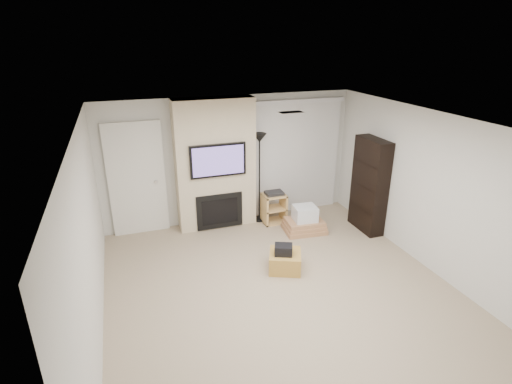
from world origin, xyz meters
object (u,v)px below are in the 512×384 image
object	(u,v)px
av_stand	(274,206)
bookshelf	(369,185)
ottoman	(285,261)
floor_lamp	(259,153)
box_stack	(304,222)

from	to	relation	value
av_stand	bookshelf	xyz separation A→B (m)	(1.59, -0.86, 0.55)
bookshelf	ottoman	bearing A→B (deg)	-157.87
floor_lamp	box_stack	distance (m)	1.58
floor_lamp	av_stand	world-z (taller)	floor_lamp
box_stack	bookshelf	xyz separation A→B (m)	(1.18, -0.29, 0.70)
floor_lamp	av_stand	distance (m)	1.12
box_stack	av_stand	bearing A→B (deg)	125.92
floor_lamp	box_stack	size ratio (longest dim) A/B	2.21
ottoman	bookshelf	xyz separation A→B (m)	(2.06, 0.84, 0.75)
box_stack	bookshelf	world-z (taller)	bookshelf
box_stack	bookshelf	distance (m)	1.40
ottoman	av_stand	world-z (taller)	av_stand
box_stack	bookshelf	bearing A→B (deg)	-13.81
floor_lamp	ottoman	bearing A→B (deg)	-96.93
av_stand	box_stack	bearing A→B (deg)	-54.08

